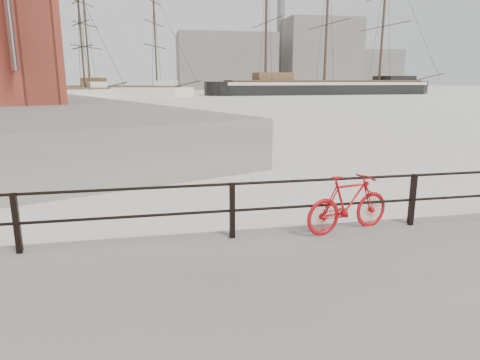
{
  "coord_description": "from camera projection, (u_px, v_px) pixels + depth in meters",
  "views": [
    {
      "loc": [
        -4.78,
        -7.2,
        3.09
      ],
      "look_at": [
        -3.03,
        1.5,
        1.0
      ],
      "focal_mm": 32.0,
      "sensor_mm": 36.0,
      "label": 1
    }
  ],
  "objects": [
    {
      "name": "industrial_east",
      "position": [
        369.0,
        69.0,
        165.05
      ],
      "size": [
        20.0,
        16.0,
        14.0
      ],
      "primitive_type": "cube",
      "color": "gray",
      "rests_on": "ground"
    },
    {
      "name": "schooner_left",
      "position": [
        49.0,
        100.0,
        67.23
      ],
      "size": [
        27.62,
        20.86,
        19.02
      ],
      "primitive_type": null,
      "rotation": [
        0.0,
        0.0,
        0.43
      ],
      "color": "beige",
      "rests_on": "ground"
    },
    {
      "name": "ground",
      "position": [
        404.0,
        239.0,
        8.5
      ],
      "size": [
        400.0,
        400.0,
        0.0
      ],
      "primitive_type": "plane",
      "color": "white",
      "rests_on": "ground"
    },
    {
      "name": "guardrail",
      "position": [
        412.0,
        200.0,
        8.16
      ],
      "size": [
        28.0,
        0.1,
        1.0
      ],
      "primitive_type": null,
      "color": "black",
      "rests_on": "promenade"
    },
    {
      "name": "bicycle",
      "position": [
        348.0,
        203.0,
        7.79
      ],
      "size": [
        1.79,
        0.67,
        1.07
      ],
      "primitive_type": "imported",
      "rotation": [
        0.0,
        0.0,
        0.24
      ],
      "color": "#B60C10",
      "rests_on": "promenade"
    },
    {
      "name": "schooner_mid",
      "position": [
        124.0,
        96.0,
        83.41
      ],
      "size": [
        32.35,
        21.58,
        21.4
      ],
      "primitive_type": null,
      "rotation": [
        0.0,
        0.0,
        -0.33
      ],
      "color": "silver",
      "rests_on": "ground"
    },
    {
      "name": "industrial_west",
      "position": [
        226.0,
        62.0,
        143.89
      ],
      "size": [
        32.0,
        18.0,
        18.0
      ],
      "primitive_type": "cube",
      "color": "gray",
      "rests_on": "ground"
    },
    {
      "name": "smokestack",
      "position": [
        281.0,
        26.0,
        154.69
      ],
      "size": [
        2.8,
        2.8,
        44.0
      ],
      "primitive_type": "cylinder",
      "color": "gray",
      "rests_on": "ground"
    },
    {
      "name": "barque_black",
      "position": [
        324.0,
        94.0,
        92.09
      ],
      "size": [
        59.19,
        22.32,
        33.06
      ],
      "primitive_type": null,
      "rotation": [
        0.0,
        0.0,
        0.06
      ],
      "color": "black",
      "rests_on": "ground"
    },
    {
      "name": "industrial_mid",
      "position": [
        319.0,
        55.0,
        154.71
      ],
      "size": [
        26.0,
        20.0,
        24.0
      ],
      "primitive_type": "cube",
      "color": "gray",
      "rests_on": "ground"
    }
  ]
}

